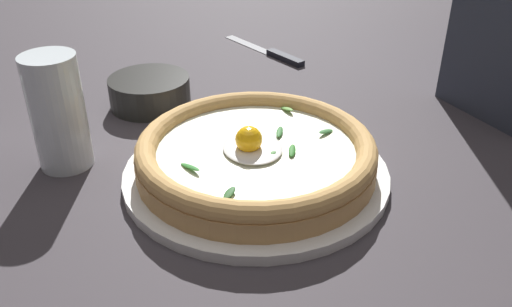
{
  "coord_description": "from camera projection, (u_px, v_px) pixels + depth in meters",
  "views": [
    {
      "loc": [
        0.52,
        -0.15,
        0.34
      ],
      "look_at": [
        0.01,
        -0.02,
        0.03
      ],
      "focal_mm": 37.93,
      "sensor_mm": 36.0,
      "label": 1
    }
  ],
  "objects": [
    {
      "name": "pizza_plate",
      "position": [
        256.0,
        173.0,
        0.63
      ],
      "size": [
        0.3,
        0.3,
        0.01
      ],
      "primitive_type": "cylinder",
      "color": "white",
      "rests_on": "ground"
    },
    {
      "name": "drinking_glass",
      "position": [
        59.0,
        120.0,
        0.63
      ],
      "size": [
        0.06,
        0.06,
        0.14
      ],
      "color": "silver",
      "rests_on": "ground"
    },
    {
      "name": "ground_plane",
      "position": [
        268.0,
        183.0,
        0.64
      ],
      "size": [
        2.4,
        2.4,
        0.03
      ],
      "primitive_type": "cube",
      "color": "#3B363B",
      "rests_on": "ground"
    },
    {
      "name": "side_bowl",
      "position": [
        150.0,
        92.0,
        0.79
      ],
      "size": [
        0.12,
        0.12,
        0.04
      ],
      "primitive_type": "cylinder",
      "color": "black",
      "rests_on": "ground"
    },
    {
      "name": "table_knife",
      "position": [
        274.0,
        54.0,
        0.98
      ],
      "size": [
        0.2,
        0.1,
        0.01
      ],
      "color": "silver",
      "rests_on": "ground"
    },
    {
      "name": "pizza",
      "position": [
        256.0,
        153.0,
        0.61
      ],
      "size": [
        0.27,
        0.27,
        0.06
      ],
      "color": "tan",
      "rests_on": "pizza_plate"
    }
  ]
}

